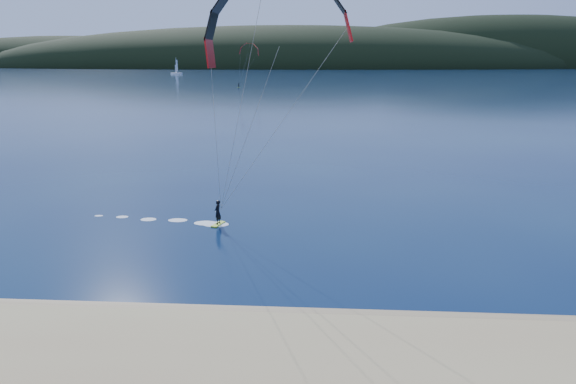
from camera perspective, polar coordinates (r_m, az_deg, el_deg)
The scene contains 6 objects.
ground at distance 22.94m, azimuth -11.67°, elevation -18.40°, with size 1800.00×1800.00×0.00m, color #08183E.
wet_sand at distance 26.69m, azimuth -9.10°, elevation -13.18°, with size 220.00×2.50×0.10m.
headland at distance 763.96m, azimuth 3.43°, elevation 13.28°, with size 1200.00×310.00×140.00m.
kitesurfer_near at distance 32.80m, azimuth -1.36°, elevation 14.82°, with size 20.44×8.35×15.96m.
kitesurfer_far at distance 228.61m, azimuth -4.23°, elevation 14.67°, with size 10.13×6.40×16.70m.
sailboat at distance 434.22m, azimuth -11.93°, elevation 12.43°, with size 9.27×5.84×12.97m.
Camera 1 is at (5.62, -18.56, 12.25)m, focal length 32.98 mm.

